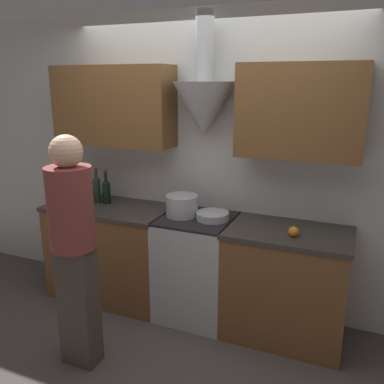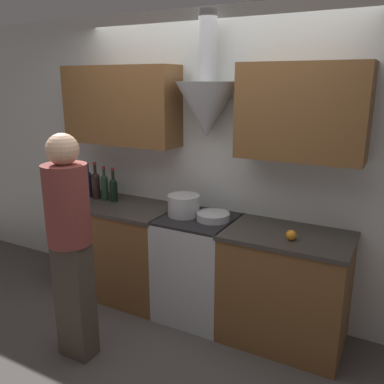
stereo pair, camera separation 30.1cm
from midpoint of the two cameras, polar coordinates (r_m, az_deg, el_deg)
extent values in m
plane|color=#4C4744|center=(3.56, -4.17, -19.31)|extent=(12.00, 12.00, 0.00)
cube|color=silver|center=(3.60, 0.27, 3.85)|extent=(8.40, 0.06, 2.60)
cone|color=#B7BABC|center=(3.38, -0.87, 11.47)|extent=(0.52, 0.52, 0.45)
cylinder|color=#B7BABC|center=(3.38, -0.90, 19.81)|extent=(0.14, 0.14, 0.54)
cube|color=brown|center=(3.81, -13.23, 11.67)|extent=(1.13, 0.32, 0.70)
cube|color=brown|center=(3.14, 12.30, 11.00)|extent=(0.93, 0.32, 0.70)
cube|color=brown|center=(4.01, -13.29, -8.35)|extent=(1.13, 0.60, 0.87)
cube|color=#38332D|center=(3.85, -13.71, -2.16)|extent=(1.15, 0.62, 0.03)
cube|color=brown|center=(3.38, 10.46, -12.84)|extent=(0.93, 0.60, 0.87)
cube|color=#38332D|center=(3.20, 10.85, -5.66)|extent=(0.96, 0.62, 0.03)
cube|color=#B7BABC|center=(3.59, -1.81, -10.66)|extent=(0.61, 0.60, 0.89)
cube|color=black|center=(3.38, -3.94, -13.20)|extent=(0.43, 0.01, 0.40)
cube|color=black|center=(3.42, -1.87, -3.82)|extent=(0.61, 0.60, 0.02)
cube|color=#B7BABC|center=(3.67, -0.10, -3.43)|extent=(0.61, 0.06, 0.10)
cylinder|color=black|center=(4.15, -18.95, 0.44)|extent=(0.07, 0.07, 0.21)
sphere|color=black|center=(4.12, -19.08, 1.83)|extent=(0.07, 0.07, 0.07)
cylinder|color=black|center=(4.11, -19.15, 2.62)|extent=(0.03, 0.03, 0.08)
cylinder|color=maroon|center=(4.10, -19.21, 3.34)|extent=(0.03, 0.03, 0.02)
cylinder|color=black|center=(4.09, -17.63, 0.44)|extent=(0.08, 0.08, 0.22)
sphere|color=black|center=(4.07, -17.75, 1.93)|extent=(0.07, 0.07, 0.07)
cylinder|color=black|center=(4.05, -17.82, 2.73)|extent=(0.03, 0.03, 0.08)
cylinder|color=maroon|center=(4.04, -17.88, 3.46)|extent=(0.03, 0.03, 0.02)
cylinder|color=black|center=(4.02, -16.55, 0.23)|extent=(0.08, 0.08, 0.22)
sphere|color=black|center=(3.99, -16.67, 1.72)|extent=(0.08, 0.08, 0.08)
cylinder|color=black|center=(3.98, -16.74, 2.69)|extent=(0.03, 0.03, 0.10)
cylinder|color=maroon|center=(3.96, -16.81, 3.57)|extent=(0.03, 0.03, 0.02)
cylinder|color=black|center=(3.95, -15.34, 0.03)|extent=(0.07, 0.07, 0.21)
sphere|color=black|center=(3.92, -15.45, 1.51)|extent=(0.07, 0.07, 0.07)
cylinder|color=black|center=(3.91, -15.50, 2.32)|extent=(0.03, 0.03, 0.08)
cylinder|color=maroon|center=(3.90, -15.56, 3.06)|extent=(0.03, 0.03, 0.02)
cylinder|color=black|center=(3.90, -14.07, -0.31)|extent=(0.08, 0.08, 0.18)
sphere|color=black|center=(3.88, -14.16, 0.97)|extent=(0.07, 0.07, 0.07)
cylinder|color=black|center=(3.86, -14.23, 1.96)|extent=(0.03, 0.03, 0.10)
cylinder|color=maroon|center=(3.85, -14.29, 2.87)|extent=(0.03, 0.03, 0.02)
cylinder|color=#B7BABC|center=(3.45, -3.92, -1.94)|extent=(0.27, 0.27, 0.18)
cylinder|color=#B7BABC|center=(3.37, 0.34, -3.40)|extent=(0.28, 0.28, 0.06)
sphere|color=orange|center=(3.06, 11.38, -5.52)|extent=(0.08, 0.08, 0.08)
cube|color=#473D33|center=(3.18, -18.33, -15.02)|extent=(0.26, 0.17, 0.91)
cylinder|color=brown|center=(2.89, -19.56, -2.23)|extent=(0.31, 0.31, 0.57)
sphere|color=#E0B28E|center=(2.80, -20.27, 5.34)|extent=(0.22, 0.22, 0.22)
camera|label=1|loc=(0.15, -92.65, -0.73)|focal=38.00mm
camera|label=2|loc=(0.15, 87.35, 0.73)|focal=38.00mm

